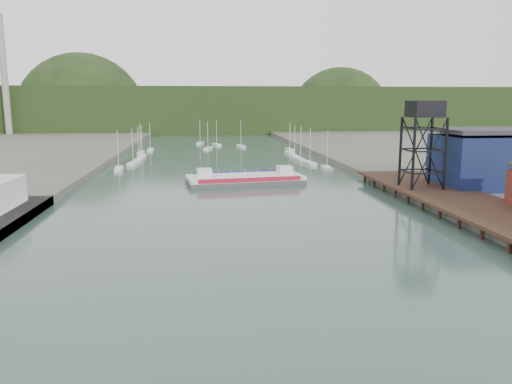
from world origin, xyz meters
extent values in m
plane|color=#314C46|center=(0.00, 0.00, 0.00)|extent=(600.00, 600.00, 0.00)
cube|color=black|center=(37.00, 45.00, 1.90)|extent=(14.00, 70.00, 0.50)
cylinder|color=black|center=(31.00, 45.00, 0.80)|extent=(0.60, 0.60, 2.20)
cylinder|color=black|center=(43.00, 45.00, 0.80)|extent=(0.60, 0.60, 2.20)
cylinder|color=black|center=(32.00, 55.00, 8.65)|extent=(0.50, 0.50, 13.00)
cylinder|color=black|center=(38.00, 55.00, 8.65)|extent=(0.50, 0.50, 13.00)
cylinder|color=black|center=(32.00, 61.00, 8.65)|extent=(0.50, 0.50, 13.00)
cylinder|color=black|center=(38.00, 61.00, 8.65)|extent=(0.50, 0.50, 13.00)
cube|color=black|center=(35.00, 58.00, 16.65)|extent=(5.50, 5.50, 3.00)
cube|color=#0D0E3B|center=(50.00, 60.00, 6.60)|extent=(20.00, 14.00, 10.00)
cube|color=#2D2D33|center=(50.00, 60.00, 12.50)|extent=(20.50, 14.50, 0.80)
cube|color=silver|center=(-27.54, 103.89, 0.35)|extent=(2.67, 7.65, 0.90)
cube|color=silver|center=(-25.28, 115.30, 0.35)|extent=(2.81, 7.67, 0.90)
cube|color=silver|center=(-24.71, 124.17, 0.35)|extent=(2.35, 7.59, 0.90)
cube|color=silver|center=(-24.81, 134.09, 0.35)|extent=(2.01, 7.50, 0.90)
cube|color=silver|center=(-26.64, 146.33, 0.35)|extent=(2.00, 7.50, 0.90)
cube|color=silver|center=(-24.32, 156.17, 0.35)|extent=(2.16, 7.54, 0.90)
cube|color=silver|center=(27.56, 99.03, 0.35)|extent=(2.53, 7.62, 0.90)
cube|color=silver|center=(25.46, 110.51, 0.35)|extent=(2.76, 7.67, 0.90)
cube|color=silver|center=(24.46, 119.29, 0.35)|extent=(2.22, 7.56, 0.90)
cube|color=silver|center=(24.27, 128.28, 0.35)|extent=(2.18, 7.54, 0.90)
cube|color=silver|center=(24.67, 139.38, 0.35)|extent=(2.46, 7.61, 0.90)
cube|color=silver|center=(26.78, 150.99, 0.35)|extent=(2.48, 7.61, 0.90)
cube|color=silver|center=(-3.16, 160.00, 0.35)|extent=(3.78, 7.76, 0.90)
cube|color=silver|center=(10.04, 168.00, 0.35)|extent=(3.31, 7.74, 0.90)
cube|color=silver|center=(0.66, 176.00, 0.35)|extent=(3.76, 7.76, 0.90)
cube|color=silver|center=(-6.11, 184.00, 0.35)|extent=(3.40, 7.74, 0.90)
cylinder|color=gray|center=(-102.00, 235.00, 30.00)|extent=(3.20, 3.20, 60.00)
cube|color=black|center=(0.00, 300.00, 12.00)|extent=(500.00, 120.00, 28.00)
sphere|color=black|center=(-80.00, 300.00, 8.00)|extent=(80.00, 80.00, 80.00)
sphere|color=black|center=(90.00, 310.00, 6.00)|extent=(70.00, 70.00, 70.00)
cube|color=#47474A|center=(3.84, 78.80, 0.51)|extent=(26.53, 13.57, 1.01)
cube|color=silver|center=(3.84, 78.80, 1.42)|extent=(26.53, 13.57, 0.81)
cube|color=#B4142E|center=(4.55, 73.73, 1.62)|extent=(22.13, 3.25, 0.91)
cube|color=#171697|center=(3.13, 83.88, 1.62)|extent=(22.13, 3.25, 0.91)
cube|color=silver|center=(-5.20, 77.54, 2.64)|extent=(3.44, 3.44, 2.03)
cube|color=silver|center=(12.89, 80.07, 2.64)|extent=(3.44, 3.44, 2.03)
camera|label=1|loc=(-5.77, -30.19, 18.04)|focal=35.00mm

